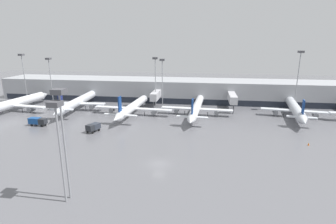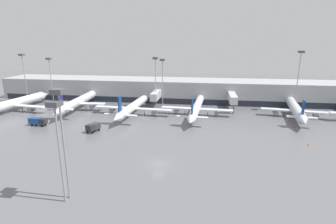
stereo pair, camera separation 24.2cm
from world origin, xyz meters
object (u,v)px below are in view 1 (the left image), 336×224
parked_jet_2 (196,108)px  apron_light_mast_0 (61,114)px  service_truck_1 (93,127)px  apron_light_mast_4 (155,68)px  apron_light_mast_6 (57,123)px  parked_jet_1 (13,104)px  parked_jet_4 (133,107)px  traffic_cone_0 (309,144)px  apron_light_mast_1 (162,69)px  apron_light_mast_5 (299,65)px  service_truck_0 (38,121)px  apron_light_mast_2 (23,65)px  parked_jet_3 (77,102)px  parked_jet_0 (295,109)px  apron_light_mast_3 (49,68)px

parked_jet_2 → apron_light_mast_0: apron_light_mast_0 is taller
service_truck_1 → apron_light_mast_4: apron_light_mast_4 is taller
apron_light_mast_6 → parked_jet_1: bearing=133.7°
parked_jet_4 → parked_jet_1: bearing=95.4°
traffic_cone_0 → apron_light_mast_0: apron_light_mast_0 is taller
parked_jet_4 → apron_light_mast_1: 19.90m
parked_jet_1 → apron_light_mast_5: size_ratio=1.70×
service_truck_0 → apron_light_mast_6: (28.52, -35.52, 11.78)m
service_truck_1 → apron_light_mast_2: bearing=-107.1°
service_truck_0 → service_truck_1: size_ratio=1.19×
traffic_cone_0 → apron_light_mast_6: 58.13m
parked_jet_3 → apron_light_mast_1: apron_light_mast_1 is taller
parked_jet_0 → parked_jet_1: bearing=102.1°
apron_light_mast_2 → parked_jet_0: bearing=-4.5°
service_truck_1 → parked_jet_1: bearing=-95.1°
parked_jet_3 → apron_light_mast_1: 34.07m
apron_light_mast_0 → apron_light_mast_3: (-41.20, 63.72, 0.19)m
parked_jet_0 → apron_light_mast_5: bearing=-6.0°
apron_light_mast_3 → parked_jet_4: bearing=-19.2°
parked_jet_2 → apron_light_mast_1: bearing=55.7°
parked_jet_0 → parked_jet_3: parked_jet_3 is taller
apron_light_mast_2 → apron_light_mast_6: apron_light_mast_2 is taller
parked_jet_1 → parked_jet_3: parked_jet_3 is taller
traffic_cone_0 → parked_jet_3: bearing=161.6°
parked_jet_0 → parked_jet_1: parked_jet_1 is taller
traffic_cone_0 → parked_jet_0: bearing=80.0°
apron_light_mast_4 → apron_light_mast_3: bearing=178.9°
service_truck_0 → apron_light_mast_0: size_ratio=0.30×
service_truck_0 → apron_light_mast_0: (28.67, -34.42, 12.91)m
parked_jet_4 → apron_light_mast_2: bearing=78.9°
service_truck_1 → apron_light_mast_2: 55.49m
apron_light_mast_1 → apron_light_mast_4: apron_light_mast_4 is taller
parked_jet_3 → parked_jet_4: size_ratio=1.07×
service_truck_1 → parked_jet_2: bearing=146.7°
parked_jet_1 → service_truck_1: (38.55, -17.62, -1.32)m
parked_jet_3 → apron_light_mast_6: 61.03m
apron_light_mast_1 → service_truck_1: bearing=-114.4°
apron_light_mast_0 → apron_light_mast_6: 1.58m
parked_jet_3 → service_truck_0: parked_jet_3 is taller
parked_jet_4 → service_truck_0: 30.10m
parked_jet_4 → traffic_cone_0: bearing=-108.9°
parked_jet_0 → apron_light_mast_3: bearing=93.5°
parked_jet_4 → apron_light_mast_6: (3.13, -51.65, 10.59)m
apron_light_mast_1 → apron_light_mast_4: bearing=-153.1°
parked_jet_2 → traffic_cone_0: 37.40m
parked_jet_2 → service_truck_1: (-28.52, -21.74, -1.20)m
service_truck_0 → apron_light_mast_2: apron_light_mast_2 is taller
apron_light_mast_2 → apron_light_mast_6: size_ratio=1.20×
parked_jet_1 → service_truck_0: parked_jet_1 is taller
service_truck_1 → apron_light_mast_6: apron_light_mast_6 is taller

